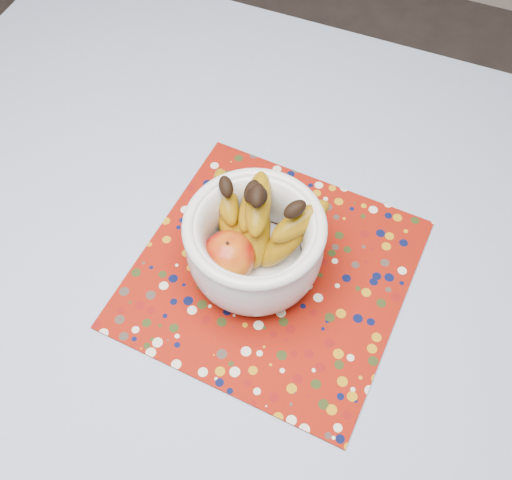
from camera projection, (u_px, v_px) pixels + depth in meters
table at (197, 304)px, 1.01m from camera, size 1.20×1.20×0.75m
tablecloth at (193, 281)px, 0.94m from camera, size 1.32×1.32×0.01m
placemat at (272, 273)px, 0.94m from camera, size 0.43×0.43×0.00m
fruit_bowl at (255, 235)px, 0.89m from camera, size 0.26×0.21×0.17m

